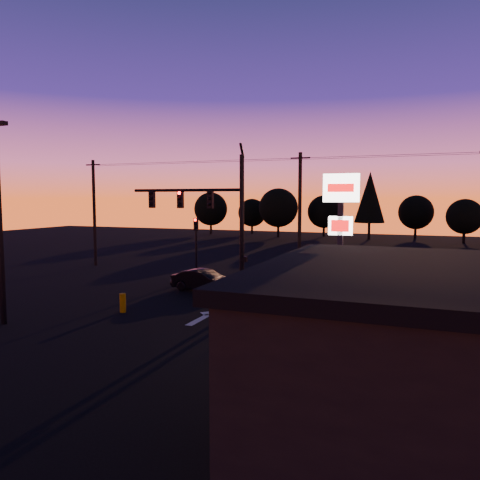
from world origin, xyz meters
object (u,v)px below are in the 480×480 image
object	(u,v)px
secondary_signal	(196,239)
car_mid	(204,280)
traffic_signal_mast	(214,214)
pylon_sign	(341,218)
suv_parked	(365,352)
bollard	(123,303)
car_right	(354,284)

from	to	relation	value
secondary_signal	car_mid	distance (m)	5.45
traffic_signal_mast	car_mid	size ratio (longest dim) A/B	2.09
pylon_sign	suv_parked	xyz separation A→B (m)	(1.63, -4.40, -4.24)
secondary_signal	bollard	size ratio (longest dim) A/B	4.54
bollard	car_mid	distance (m)	6.52
bollard	suv_parked	world-z (taller)	suv_parked
bollard	car_right	bearing A→B (deg)	38.67
pylon_sign	suv_parked	size ratio (longest dim) A/B	1.41
pylon_sign	bollard	bearing A→B (deg)	-176.89
bollard	suv_parked	size ratio (longest dim) A/B	0.20
pylon_sign	car_right	bearing A→B (deg)	93.42
pylon_sign	car_mid	size ratio (longest dim) A/B	1.65
suv_parked	secondary_signal	bearing A→B (deg)	132.65
traffic_signal_mast	suv_parked	bearing A→B (deg)	-38.33
secondary_signal	pylon_sign	xyz separation A→B (m)	(12.00, -9.99, 2.05)
pylon_sign	car_right	xyz separation A→B (m)	(-0.46, 7.67, -4.19)
pylon_sign	traffic_signal_mast	bearing A→B (deg)	160.64
secondary_signal	suv_parked	xyz separation A→B (m)	(13.63, -14.39, -2.19)
pylon_sign	car_mid	xyz separation A→B (m)	(-9.33, 5.77, -4.24)
car_mid	car_right	bearing A→B (deg)	-71.21
traffic_signal_mast	pylon_sign	distance (m)	7.52
traffic_signal_mast	secondary_signal	size ratio (longest dim) A/B	1.97
bollard	secondary_signal	bearing A→B (deg)	96.62
pylon_sign	car_mid	world-z (taller)	pylon_sign
pylon_sign	bollard	xyz separation A→B (m)	(-10.77, -0.59, -4.44)
secondary_signal	car_mid	world-z (taller)	secondary_signal
car_mid	suv_parked	bearing A→B (deg)	-126.16
bollard	car_right	distance (m)	13.21
traffic_signal_mast	car_mid	distance (m)	5.82
secondary_signal	suv_parked	bearing A→B (deg)	-46.56
secondary_signal	bollard	bearing A→B (deg)	-83.38
traffic_signal_mast	secondary_signal	xyz separation A→B (m)	(-4.90, 7.49, -2.07)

